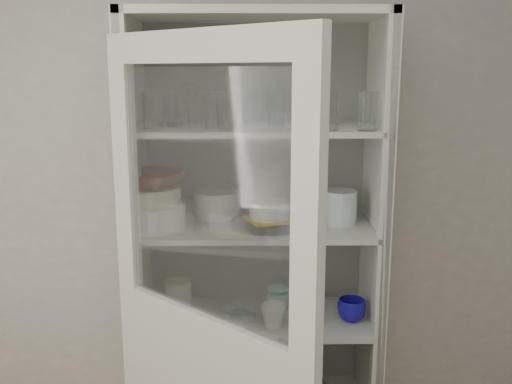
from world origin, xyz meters
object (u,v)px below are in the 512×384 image
at_px(goblet_0, 189,101).
at_px(yellow_trivet, 269,219).
at_px(terracotta_bowl, 152,179).
at_px(measuring_cups, 240,316).
at_px(pantry_cabinet, 256,292).
at_px(cream_bowl, 153,195).
at_px(mug_teal, 292,297).
at_px(plate_stack_back, 217,204).
at_px(glass_platter, 269,223).
at_px(cupboard_door, 207,378).
at_px(teal_jar, 277,300).
at_px(mug_white, 273,315).
at_px(goblet_1, 249,103).
at_px(white_canister, 179,295).
at_px(grey_bowl_stack, 340,207).
at_px(goblet_3, 310,103).
at_px(white_ramekin, 269,210).
at_px(mug_blue, 351,310).
at_px(goblet_2, 283,102).

height_order(goblet_0, yellow_trivet, goblet_0).
bearing_deg(terracotta_bowl, measuring_cups, -0.81).
bearing_deg(goblet_0, pantry_cabinet, -10.27).
distance_m(cream_bowl, mug_teal, 0.75).
relative_size(plate_stack_back, glass_platter, 0.64).
xyz_separation_m(cupboard_door, glass_platter, (0.22, 0.51, 0.40)).
bearing_deg(teal_jar, mug_white, -99.34).
xyz_separation_m(glass_platter, yellow_trivet, (0.00, 0.00, 0.01)).
bearing_deg(goblet_1, white_canister, -171.19).
xyz_separation_m(plate_stack_back, grey_bowl_stack, (0.51, -0.13, 0.01)).
height_order(goblet_1, teal_jar, goblet_1).
xyz_separation_m(glass_platter, measuring_cups, (-0.12, -0.04, -0.39)).
height_order(cupboard_door, goblet_1, cupboard_door).
xyz_separation_m(goblet_3, mug_teal, (-0.06, -0.02, -0.84)).
bearing_deg(terracotta_bowl, white_ramekin, 4.26).
bearing_deg(pantry_cabinet, mug_blue, -16.82).
bearing_deg(glass_platter, mug_blue, -6.59).
relative_size(mug_teal, measuring_cups, 1.28).
bearing_deg(goblet_2, measuring_cups, -135.78).
bearing_deg(goblet_1, white_ramekin, -55.51).
distance_m(white_ramekin, measuring_cups, 0.46).
height_order(goblet_0, goblet_2, goblet_0).
xyz_separation_m(white_ramekin, measuring_cups, (-0.12, -0.04, -0.45)).
xyz_separation_m(yellow_trivet, white_ramekin, (0.00, 0.00, 0.04)).
distance_m(glass_platter, teal_jar, 0.36).
bearing_deg(measuring_cups, cream_bowl, 179.19).
distance_m(cupboard_door, cream_bowl, 0.75).
bearing_deg(mug_teal, goblet_2, 124.77).
xyz_separation_m(pantry_cabinet, mug_teal, (0.16, 0.00, -0.03)).
height_order(plate_stack_back, teal_jar, plate_stack_back).
distance_m(goblet_3, cream_bowl, 0.74).
bearing_deg(teal_jar, yellow_trivet, -130.31).
height_order(goblet_2, glass_platter, goblet_2).
xyz_separation_m(goblet_0, yellow_trivet, (0.33, -0.13, -0.47)).
distance_m(goblet_0, goblet_1, 0.25).
relative_size(goblet_0, goblet_1, 1.10).
distance_m(yellow_trivet, grey_bowl_stack, 0.29).
bearing_deg(white_canister, cream_bowl, -125.41).
relative_size(grey_bowl_stack, teal_jar, 1.29).
bearing_deg(pantry_cabinet, goblet_3, 6.24).
height_order(goblet_1, mug_blue, goblet_1).
relative_size(goblet_0, grey_bowl_stack, 1.33).
xyz_separation_m(pantry_cabinet, goblet_2, (0.11, 0.05, 0.81)).
distance_m(cupboard_door, goblet_1, 1.09).
relative_size(cupboard_door, mug_blue, 17.14).
bearing_deg(cream_bowl, cupboard_door, -62.98).
xyz_separation_m(glass_platter, white_canister, (-0.39, 0.07, -0.34)).
bearing_deg(white_canister, pantry_cabinet, 1.32).
bearing_deg(grey_bowl_stack, mug_blue, -47.07).
relative_size(teal_jar, white_canister, 0.82).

